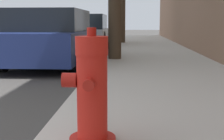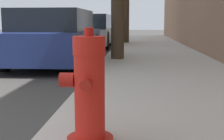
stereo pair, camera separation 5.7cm
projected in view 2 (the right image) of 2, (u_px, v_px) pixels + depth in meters
The scene contains 3 objects.
fire_hydrant at pixel (89, 91), 2.38m from camera, with size 0.41×0.42×0.88m.
parked_car_near at pixel (56, 38), 7.98m from camera, with size 1.82×4.41×1.38m.
parked_car_mid at pixel (89, 32), 13.14m from camera, with size 1.83×4.03×1.38m.
Camera 2 is at (2.69, -2.13, 1.09)m, focal length 50.00 mm.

